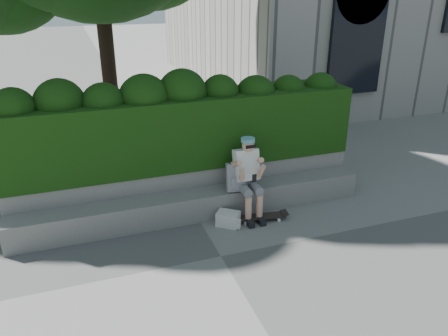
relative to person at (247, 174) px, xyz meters
name	(u,v)px	position (x,y,z in m)	size (l,w,h in m)	color
ground	(221,256)	(-0.84, -1.07, -0.75)	(80.00, 80.00, 0.00)	slate
bench_ledge	(197,205)	(-0.84, 0.18, -0.53)	(6.00, 0.45, 0.45)	gray
planter_wall	(189,186)	(-0.84, 0.66, -0.38)	(6.00, 0.50, 0.75)	gray
hedge	(184,130)	(-0.84, 0.88, 0.60)	(6.00, 1.00, 1.20)	black
person	(247,174)	(0.00, 0.00, 0.00)	(0.40, 0.76, 1.38)	slate
skateboard	(261,217)	(0.14, -0.30, -0.68)	(0.84, 0.33, 0.09)	black
backpack_plaid	(236,177)	(-0.17, 0.08, -0.07)	(0.32, 0.17, 0.47)	#A4A4A9
backpack_ground	(228,219)	(-0.43, -0.26, -0.64)	(0.36, 0.25, 0.23)	silver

